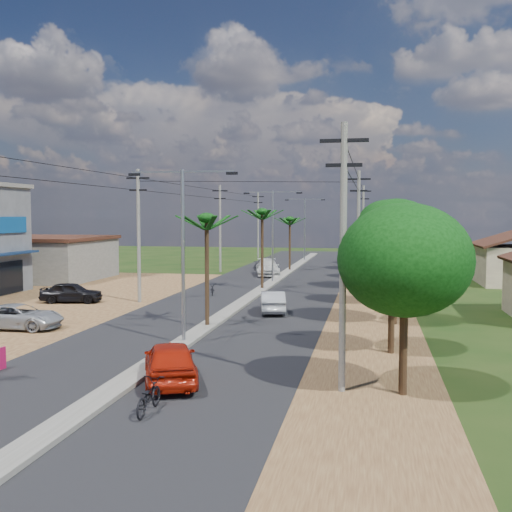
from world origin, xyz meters
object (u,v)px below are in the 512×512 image
Objects in this scene: car_red_near at (170,363)px; car_silver_mid at (273,302)px; car_parked_silver at (18,317)px; car_parked_dark at (71,293)px; car_white_far at (268,268)px; moto_rider_east at (148,398)px.

car_red_near reaches higher than car_silver_mid.
car_red_near reaches higher than car_parked_silver.
car_parked_silver is (-12.13, -7.61, -0.02)m from car_silver_mid.
car_parked_dark is at bearing -74.41° from car_red_near.
car_silver_mid is 22.05m from car_white_far.
car_parked_silver is at bearing 20.36° from car_silver_mid.
car_red_near is 15.64m from car_silver_mid.
car_parked_dark is at bearing 9.38° from car_parked_silver.
moto_rider_east is at bearing -97.76° from car_white_far.
car_silver_mid reaches higher than moto_rider_east.
car_red_near is at bearing -97.98° from car_white_far.
car_parked_silver is 1.14× the size of car_parked_dark.
moto_rider_east is at bearing -157.30° from car_parked_dark.
car_silver_mid is 0.76× the size of car_white_far.
car_parked_dark is (-9.93, -20.16, -0.08)m from car_white_far.
moto_rider_east is at bearing 75.94° from car_red_near.
car_red_near is 37.39m from car_white_far.
car_parked_silver is at bearing -57.39° from car_red_near.
car_parked_silver is (-8.05, -29.27, -0.13)m from car_white_far.
car_red_near is 3.27m from moto_rider_east.
car_red_near is 2.35× the size of moto_rider_east.
car_red_near is 13.64m from car_parked_silver.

